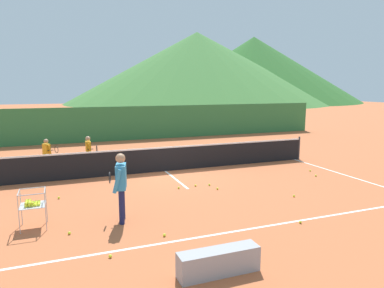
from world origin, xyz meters
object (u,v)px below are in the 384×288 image
ball_cart (32,204)px  tennis_ball_10 (179,188)px  student_0 (47,151)px  student_1 (89,150)px  tennis_net (165,159)px  tennis_ball_0 (310,171)px  tennis_ball_1 (59,198)px  tennis_ball_11 (209,185)px  tennis_ball_2 (195,185)px  tennis_ball_7 (217,189)px  courtside_bench (219,262)px  tennis_ball_4 (300,222)px  tennis_ball_8 (164,235)px  tennis_ball_6 (69,233)px  tennis_ball_9 (110,256)px  instructor (121,181)px  tennis_ball_3 (316,176)px

ball_cart → tennis_ball_10: bearing=22.7°
student_0 → student_1: student_1 is taller
tennis_net → tennis_ball_0: tennis_net is taller
tennis_ball_1 → tennis_ball_11: (4.75, -0.33, 0.00)m
tennis_ball_0 → tennis_ball_1: bearing=-179.4°
tennis_ball_2 → tennis_ball_7: 0.80m
student_0 → student_1: 1.63m
tennis_ball_1 → tennis_ball_2: size_ratio=1.00×
tennis_ball_11 → courtside_bench: 5.59m
tennis_ball_10 → tennis_ball_4: bearing=-64.3°
ball_cart → tennis_ball_1: size_ratio=13.22×
student_1 → tennis_ball_10: (2.49, -3.83, -0.78)m
tennis_net → tennis_ball_7: 3.16m
tennis_ball_8 → tennis_ball_11: 4.20m
tennis_ball_2 → tennis_ball_4: same height
tennis_ball_7 → student_1: bearing=129.7°
tennis_ball_4 → tennis_ball_6: bearing=165.9°
tennis_ball_7 → student_0: bearing=136.9°
tennis_ball_0 → tennis_ball_9: (-8.34, -4.31, 0.00)m
tennis_ball_7 → tennis_ball_10: (-1.15, 0.54, 0.00)m
tennis_ball_2 → tennis_ball_10: size_ratio=1.00×
instructor → tennis_ball_4: bearing=-22.7°
instructor → ball_cart: bearing=169.8°
tennis_ball_0 → tennis_ball_10: size_ratio=1.00×
tennis_ball_0 → student_1: bearing=157.0°
tennis_ball_4 → tennis_ball_11: 3.87m
tennis_ball_3 → tennis_ball_7: size_ratio=1.00×
tennis_ball_1 → tennis_ball_2: (4.28, -0.24, 0.00)m
tennis_ball_2 → tennis_ball_8: bearing=-121.5°
tennis_ball_0 → tennis_net: bearing=158.7°
tennis_ball_0 → tennis_ball_4: 5.65m
instructor → tennis_ball_9: bearing=-106.7°
tennis_ball_1 → tennis_ball_9: 4.32m
tennis_ball_0 → tennis_ball_11: bearing=-174.7°
student_1 → tennis_net: bearing=-26.3°
tennis_ball_9 → tennis_ball_11: bearing=45.5°
student_1 → instructor: bearing=-87.3°
instructor → tennis_ball_7: instructor is taller
tennis_ball_1 → tennis_ball_8: same height
student_1 → tennis_ball_4: 8.82m
ball_cart → tennis_ball_0: 10.08m
tennis_ball_6 → courtside_bench: size_ratio=0.05×
tennis_ball_0 → tennis_ball_3: size_ratio=1.00×
tennis_ball_2 → tennis_ball_9: size_ratio=1.00×
tennis_net → tennis_ball_1: (-3.94, -2.17, -0.47)m
tennis_net → ball_cart: size_ratio=14.26×
tennis_ball_4 → tennis_ball_0: bearing=48.2°
tennis_ball_7 → tennis_ball_8: 3.85m
tennis_ball_0 → tennis_ball_3: (-0.34, -0.72, 0.00)m
tennis_ball_0 → student_0: bearing=157.9°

